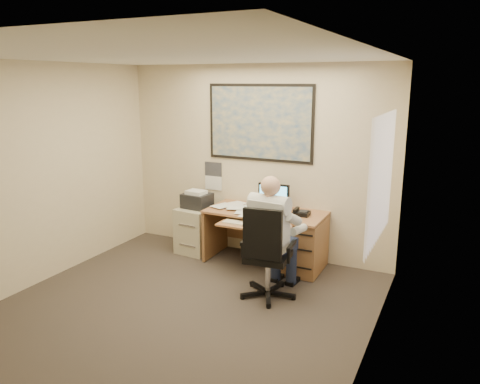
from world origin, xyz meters
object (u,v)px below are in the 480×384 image
at_px(filing_cabinet, 198,225).
at_px(desk, 289,236).
at_px(person, 269,237).
at_px(office_chair, 266,271).

bearing_deg(filing_cabinet, desk, 4.68).
bearing_deg(person, office_chair, -88.33).
bearing_deg(desk, filing_cabinet, 179.69).
distance_m(desk, office_chair, 1.00).
bearing_deg(desk, office_chair, -85.27).
relative_size(desk, filing_cabinet, 1.73).
height_order(filing_cabinet, office_chair, office_chair).
bearing_deg(office_chair, person, 80.14).
xyz_separation_m(desk, filing_cabinet, (-1.42, 0.01, -0.05)).
xyz_separation_m(desk, person, (0.09, -0.91, 0.27)).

